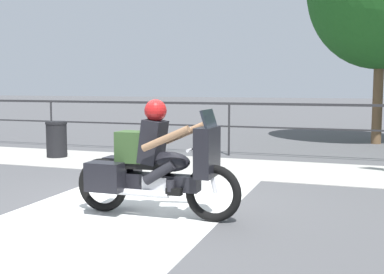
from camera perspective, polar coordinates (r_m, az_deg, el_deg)
ground_plane at (r=7.12m, az=-6.10°, el=-7.84°), size 120.00×120.00×0.00m
sidewalk_band at (r=10.23m, az=1.99°, el=-3.48°), size 44.00×2.40×0.01m
crosswalk_band at (r=6.97m, az=-7.30°, el=-8.13°), size 2.82×6.00×0.01m
fence_railing at (r=11.74m, az=4.42°, el=2.75°), size 36.00×0.05×1.30m
motorcycle at (r=6.29m, az=-4.58°, el=-3.35°), size 2.30×0.76×1.54m
trash_bin at (r=11.92m, az=-15.75°, el=-0.26°), size 0.51×0.51×0.86m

